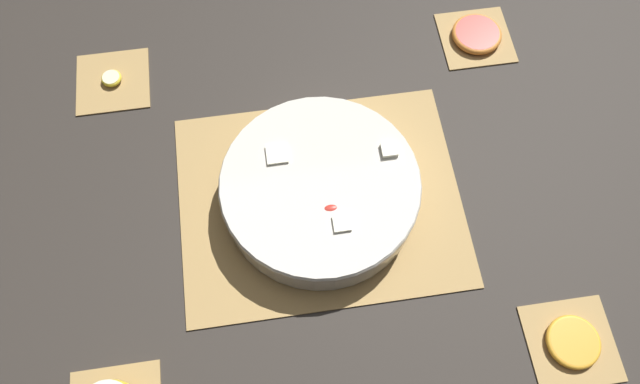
{
  "coord_description": "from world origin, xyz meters",
  "views": [
    {
      "loc": [
        0.06,
        0.39,
        0.88
      ],
      "look_at": [
        0.0,
        0.0,
        0.03
      ],
      "focal_mm": 35.0,
      "sensor_mm": 36.0,
      "label": 1
    }
  ],
  "objects_px": {
    "fruit_salad_bowl": "(321,189)",
    "orange_slice_whole": "(573,342)",
    "banana_coin_single": "(111,78)",
    "grapefruit_slice": "(477,34)"
  },
  "relations": [
    {
      "from": "grapefruit_slice",
      "to": "fruit_salad_bowl",
      "type": "bearing_deg",
      "value": 40.54
    },
    {
      "from": "fruit_salad_bowl",
      "to": "banana_coin_single",
      "type": "bearing_deg",
      "value": -40.37
    },
    {
      "from": "fruit_salad_bowl",
      "to": "banana_coin_single",
      "type": "relative_size",
      "value": 8.83
    },
    {
      "from": "fruit_salad_bowl",
      "to": "orange_slice_whole",
      "type": "height_order",
      "value": "fruit_salad_bowl"
    },
    {
      "from": "grapefruit_slice",
      "to": "banana_coin_single",
      "type": "bearing_deg",
      "value": -0.0
    },
    {
      "from": "fruit_salad_bowl",
      "to": "grapefruit_slice",
      "type": "relative_size",
      "value": 3.44
    },
    {
      "from": "orange_slice_whole",
      "to": "grapefruit_slice",
      "type": "bearing_deg",
      "value": -90.0
    },
    {
      "from": "banana_coin_single",
      "to": "fruit_salad_bowl",
      "type": "bearing_deg",
      "value": 139.63
    },
    {
      "from": "orange_slice_whole",
      "to": "banana_coin_single",
      "type": "bearing_deg",
      "value": -40.41
    },
    {
      "from": "fruit_salad_bowl",
      "to": "banana_coin_single",
      "type": "height_order",
      "value": "fruit_salad_bowl"
    }
  ]
}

